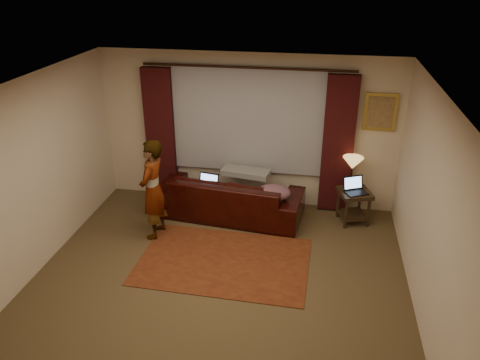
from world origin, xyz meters
name	(u,v)px	position (x,y,z in m)	size (l,w,h in m)	color
floor	(217,286)	(0.00, 0.00, -0.01)	(5.00, 5.00, 0.01)	brown
ceiling	(212,93)	(0.00, 0.00, 2.60)	(5.00, 5.00, 0.02)	silver
wall_back	(248,131)	(0.00, 2.50, 1.30)	(5.00, 0.02, 2.60)	beige
wall_front	(137,356)	(0.00, -2.50, 1.30)	(5.00, 0.02, 2.60)	beige
wall_left	(25,183)	(-2.50, 0.00, 1.30)	(0.02, 5.00, 2.60)	beige
wall_right	(432,217)	(2.50, 0.00, 1.30)	(0.02, 5.00, 2.60)	beige
sheer_curtain	(247,121)	(0.00, 2.44, 1.50)	(2.50, 0.05, 1.80)	#9A99A0
drape_left	(161,134)	(-1.50, 2.39, 1.18)	(0.50, 0.14, 2.30)	#330C0D
drape_right	(338,145)	(1.50, 2.39, 1.18)	(0.50, 0.14, 2.30)	#330C0D
curtain_rod	(247,68)	(0.00, 2.39, 2.38)	(0.04, 0.04, 3.40)	black
picture_frame	(380,112)	(2.10, 2.47, 1.75)	(0.50, 0.04, 0.60)	#B8973D
sofa	(230,189)	(-0.20, 1.90, 0.48)	(2.39, 1.03, 0.97)	black
throw_blanket	(246,158)	(0.03, 2.12, 0.97)	(0.79, 0.32, 0.09)	gray
clothing_pile	(274,193)	(0.56, 1.68, 0.59)	(0.52, 0.40, 0.22)	brown
laptop_sofa	(206,183)	(-0.57, 1.80, 0.60)	(0.33, 0.36, 0.24)	black
area_rug	(224,261)	(-0.02, 0.56, 0.01)	(2.40, 1.60, 0.01)	#5F2A13
end_table	(353,206)	(1.82, 2.03, 0.28)	(0.48, 0.48, 0.56)	black
tiffany_lamp	(352,172)	(1.75, 2.17, 0.82)	(0.33, 0.33, 0.52)	#9A934A
laptop_table	(357,186)	(1.83, 1.97, 0.68)	(0.33, 0.36, 0.24)	black
person	(153,190)	(-1.21, 1.08, 0.79)	(0.46, 0.46, 1.57)	gray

